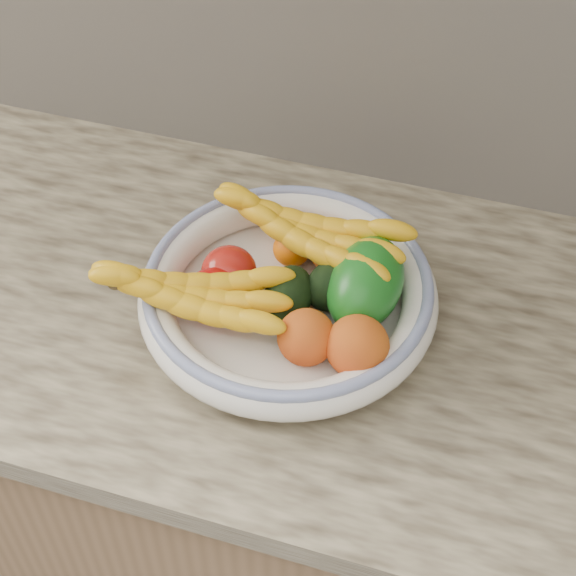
{
  "coord_description": "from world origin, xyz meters",
  "views": [
    {
      "loc": [
        0.23,
        0.92,
        1.79
      ],
      "look_at": [
        0.0,
        1.66,
        0.96
      ],
      "focal_mm": 55.0,
      "sensor_mm": 36.0,
      "label": 1
    }
  ],
  "objects_px": {
    "green_mango": "(366,283)",
    "banana_bunch_back": "(307,236)",
    "fruit_bowl": "(288,294)",
    "banana_bunch_front": "(192,298)"
  },
  "relations": [
    {
      "from": "banana_bunch_front",
      "to": "banana_bunch_back",
      "type": "bearing_deg",
      "value": 43.47
    },
    {
      "from": "banana_bunch_back",
      "to": "green_mango",
      "type": "bearing_deg",
      "value": -17.13
    },
    {
      "from": "green_mango",
      "to": "banana_bunch_front",
      "type": "distance_m",
      "value": 0.22
    },
    {
      "from": "fruit_bowl",
      "to": "green_mango",
      "type": "bearing_deg",
      "value": 13.18
    },
    {
      "from": "green_mango",
      "to": "banana_bunch_back",
      "type": "distance_m",
      "value": 0.11
    },
    {
      "from": "green_mango",
      "to": "banana_bunch_back",
      "type": "xyz_separation_m",
      "value": [
        -0.09,
        0.05,
        0.01
      ]
    },
    {
      "from": "fruit_bowl",
      "to": "banana_bunch_back",
      "type": "distance_m",
      "value": 0.08
    },
    {
      "from": "fruit_bowl",
      "to": "banana_bunch_back",
      "type": "bearing_deg",
      "value": 86.92
    },
    {
      "from": "fruit_bowl",
      "to": "banana_bunch_front",
      "type": "xyz_separation_m",
      "value": [
        -0.1,
        -0.07,
        0.03
      ]
    },
    {
      "from": "banana_bunch_front",
      "to": "green_mango",
      "type": "bearing_deg",
      "value": 15.49
    }
  ]
}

